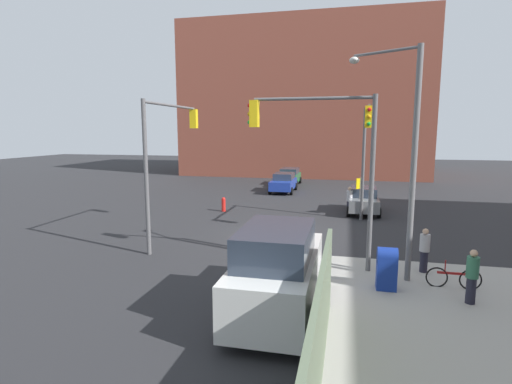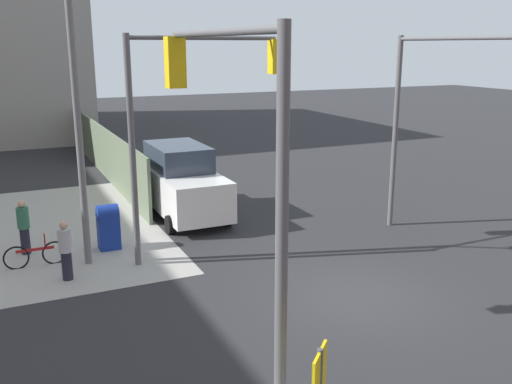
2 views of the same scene
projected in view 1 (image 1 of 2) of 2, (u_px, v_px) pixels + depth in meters
ground_plane at (273, 234)px, 20.35m from camera, size 120.00×120.00×0.00m
building_brick_west at (306, 102)px, 50.24m from camera, size 16.00×28.00×17.59m
traffic_signal_nw_corner at (365, 143)px, 21.16m from camera, size 5.02×0.36×6.50m
traffic_signal_se_corner at (168, 143)px, 18.45m from camera, size 5.76×0.36×6.50m
traffic_signal_ne_corner at (323, 148)px, 14.72m from camera, size 0.36×4.75×6.50m
street_lamp_corner at (404, 146)px, 13.59m from camera, size 1.59×2.35×8.00m
warning_sign_two_way at (360, 190)px, 24.33m from camera, size 0.48×0.48×2.40m
mailbox_blue at (387, 267)px, 13.15m from camera, size 0.56×0.64×1.43m
fire_hydrant at (224, 204)px, 26.03m from camera, size 0.26×0.26×0.94m
sedan_blue at (284, 182)px, 34.33m from camera, size 4.24×2.02×1.62m
hatchback_green at (289, 176)px, 38.80m from camera, size 4.49×2.02×1.62m
coupe_gray at (363, 200)px, 25.62m from camera, size 4.15×2.02×1.62m
van_white_delivery at (278, 271)px, 11.31m from camera, size 5.40×2.32×2.62m
pedestrian_crossing at (349, 200)px, 24.95m from camera, size 0.36×0.36×1.78m
pedestrian_waiting at (424, 250)px, 14.73m from camera, size 0.36×0.36×1.67m
pedestrian_walking_north at (472, 276)px, 12.02m from camera, size 0.36×0.36×1.70m
bicycle_leaning_on_fence at (453, 278)px, 13.31m from camera, size 0.05×1.75×0.97m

